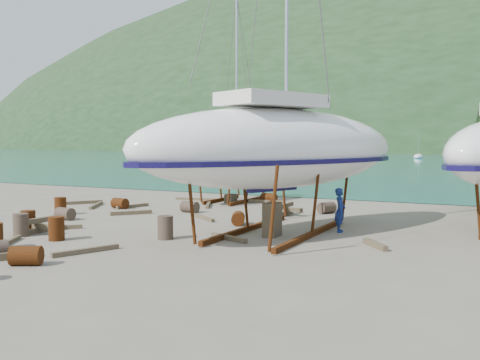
% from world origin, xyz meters
% --- Properties ---
extents(ground, '(600.00, 600.00, 0.00)m').
position_xyz_m(ground, '(0.00, 0.00, 0.00)').
color(ground, '#655F50').
rests_on(ground, ground).
extents(far_house_left, '(6.60, 5.60, 5.60)m').
position_xyz_m(far_house_left, '(-60.00, 190.00, 2.92)').
color(far_house_left, beige).
rests_on(far_house_left, ground).
extents(far_house_center, '(6.60, 5.60, 5.60)m').
position_xyz_m(far_house_center, '(-20.00, 190.00, 2.92)').
color(far_house_center, beige).
rests_on(far_house_center, ground).
extents(moored_boat_left, '(2.00, 5.00, 6.05)m').
position_xyz_m(moored_boat_left, '(-30.00, 60.00, 0.39)').
color(moored_boat_left, white).
rests_on(moored_boat_left, ground).
extents(moored_boat_far, '(2.00, 5.00, 6.05)m').
position_xyz_m(moored_boat_far, '(-8.00, 110.00, 0.39)').
color(moored_boat_far, white).
rests_on(moored_boat_far, ground).
extents(large_sailboat_near, '(8.87, 13.99, 21.27)m').
position_xyz_m(large_sailboat_near, '(3.28, 1.59, 3.42)').
color(large_sailboat_near, white).
rests_on(large_sailboat_near, ground).
extents(small_sailboat_shore, '(3.95, 8.16, 12.51)m').
position_xyz_m(small_sailboat_shore, '(-3.65, 10.88, 2.06)').
color(small_sailboat_shore, white).
rests_on(small_sailboat_shore, ground).
extents(worker, '(0.56, 0.73, 1.79)m').
position_xyz_m(worker, '(5.31, 3.10, 0.89)').
color(worker, navy).
rests_on(worker, ground).
extents(drum_0, '(0.58, 0.58, 0.88)m').
position_xyz_m(drum_0, '(-5.87, -2.67, 0.44)').
color(drum_0, '#5C300F').
rests_on(drum_0, ground).
extents(drum_2, '(0.95, 0.70, 0.58)m').
position_xyz_m(drum_2, '(-7.66, 5.11, 0.29)').
color(drum_2, '#5C300F').
rests_on(drum_2, ground).
extents(drum_4, '(0.98, 0.75, 0.58)m').
position_xyz_m(drum_4, '(-1.58, 11.52, 0.29)').
color(drum_4, '#5C300F').
rests_on(drum_4, ground).
extents(drum_5, '(0.58, 0.58, 0.88)m').
position_xyz_m(drum_5, '(-0.03, -1.44, 0.44)').
color(drum_5, '#2D2823').
rests_on(drum_5, ground).
extents(drum_6, '(0.90, 1.04, 0.58)m').
position_xyz_m(drum_6, '(0.80, 2.86, 0.29)').
color(drum_6, '#5C300F').
rests_on(drum_6, ground).
extents(drum_8, '(0.58, 0.58, 0.88)m').
position_xyz_m(drum_8, '(-8.65, 1.77, 0.44)').
color(drum_8, '#5C300F').
rests_on(drum_8, ground).
extents(drum_9, '(0.94, 0.67, 0.58)m').
position_xyz_m(drum_9, '(-3.36, 5.46, 0.29)').
color(drum_9, '#2D2823').
rests_on(drum_9, ground).
extents(drum_11, '(0.90, 1.04, 0.58)m').
position_xyz_m(drum_11, '(3.05, 8.37, 0.29)').
color(drum_11, '#2D2823').
rests_on(drum_11, ground).
extents(drum_12, '(1.05, 0.93, 0.58)m').
position_xyz_m(drum_12, '(-1.20, -6.84, 0.29)').
color(drum_12, '#5C300F').
rests_on(drum_12, ground).
extents(drum_13, '(0.58, 0.58, 0.88)m').
position_xyz_m(drum_13, '(-3.48, -3.48, 0.44)').
color(drum_13, '#5C300F').
rests_on(drum_13, ground).
extents(drum_15, '(0.93, 0.66, 0.58)m').
position_xyz_m(drum_15, '(-7.13, 0.56, 0.29)').
color(drum_15, '#2D2823').
rests_on(drum_15, ground).
extents(drum_16, '(0.58, 0.58, 0.88)m').
position_xyz_m(drum_16, '(-5.35, -3.48, 0.44)').
color(drum_16, '#2D2823').
rests_on(drum_16, ground).
extents(timber_0, '(2.70, 0.55, 0.14)m').
position_xyz_m(timber_0, '(-6.21, 10.62, 0.07)').
color(timber_0, brown).
rests_on(timber_0, ground).
extents(timber_1, '(1.14, 1.38, 0.19)m').
position_xyz_m(timber_1, '(7.31, 0.59, 0.10)').
color(timber_1, brown).
rests_on(timber_1, ground).
extents(timber_2, '(1.42, 1.94, 0.19)m').
position_xyz_m(timber_2, '(-11.02, 5.86, 0.09)').
color(timber_2, brown).
rests_on(timber_2, ground).
extents(timber_3, '(1.65, 2.67, 0.15)m').
position_xyz_m(timber_3, '(-4.22, -5.17, 0.07)').
color(timber_3, brown).
rests_on(timber_3, ground).
extents(timber_4, '(0.66, 2.13, 0.17)m').
position_xyz_m(timber_4, '(-7.31, 5.77, 0.09)').
color(timber_4, brown).
rests_on(timber_4, ground).
extents(timber_5, '(0.99, 2.22, 0.16)m').
position_xyz_m(timber_5, '(-0.87, -4.72, 0.08)').
color(timber_5, brown).
rests_on(timber_5, ground).
extents(timber_6, '(2.07, 0.83, 0.19)m').
position_xyz_m(timber_6, '(-1.64, 11.23, 0.10)').
color(timber_6, brown).
rests_on(timber_6, ground).
extents(timber_7, '(1.77, 0.77, 0.17)m').
position_xyz_m(timber_7, '(2.19, -0.56, 0.09)').
color(timber_7, brown).
rests_on(timber_7, ground).
extents(timber_8, '(1.45, 1.74, 0.19)m').
position_xyz_m(timber_8, '(-5.52, 3.41, 0.09)').
color(timber_8, brown).
rests_on(timber_8, ground).
extents(timber_10, '(1.60, 2.89, 0.16)m').
position_xyz_m(timber_10, '(-4.10, 8.62, 0.08)').
color(timber_10, brown).
rests_on(timber_10, ground).
extents(timber_11, '(2.14, 1.58, 0.15)m').
position_xyz_m(timber_11, '(-1.58, 3.75, 0.08)').
color(timber_11, brown).
rests_on(timber_11, ground).
extents(timber_12, '(1.57, 1.54, 0.17)m').
position_xyz_m(timber_12, '(-5.34, -1.67, 0.08)').
color(timber_12, brown).
rests_on(timber_12, ground).
extents(timber_17, '(1.50, 2.49, 0.16)m').
position_xyz_m(timber_17, '(-9.42, 5.19, 0.08)').
color(timber_17, brown).
rests_on(timber_17, ground).
extents(timber_pile_fore, '(1.80, 1.80, 0.60)m').
position_xyz_m(timber_pile_fore, '(-5.38, -2.65, 0.30)').
color(timber_pile_fore, brown).
rests_on(timber_pile_fore, ground).
extents(timber_pile_aft, '(1.80, 1.80, 0.60)m').
position_xyz_m(timber_pile_aft, '(1.45, 6.69, 0.30)').
color(timber_pile_aft, brown).
rests_on(timber_pile_aft, ground).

